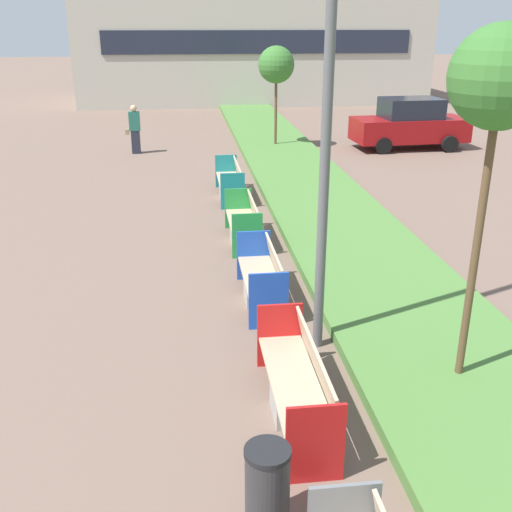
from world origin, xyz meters
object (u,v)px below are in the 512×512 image
Objects in this scene: bench_teal_frame at (231,184)px; sapling_tree_near at (500,82)px; litter_bin at (267,489)px; bench_blue_frame at (262,282)px; parked_car_distant at (410,124)px; pedestrian_walking at (135,129)px; street_lamp_post at (330,40)px; bench_green_frame at (244,226)px; sapling_tree_far at (276,65)px; bench_red_frame at (298,388)px.

bench_teal_frame is 0.50× the size of sapling_tree_near.
litter_bin is 4.92m from sapling_tree_near.
parked_car_distant is at bearing 60.09° from bench_blue_frame.
sapling_tree_near is 16.79m from pedestrian_walking.
pedestrian_walking reaches higher than litter_bin.
street_lamp_post is at bearing -117.97° from parked_car_distant.
street_lamp_post is at bearing -68.87° from bench_blue_frame.
bench_blue_frame is 14.51m from parked_car_distant.
parked_car_distant is (7.23, 9.55, 0.55)m from bench_green_frame.
bench_green_frame is at bearing -102.45° from sapling_tree_far.
bench_blue_frame is at bearing -122.83° from parked_car_distant.
sapling_tree_near reaches higher than parked_car_distant.
parked_car_distant is (6.62, 14.16, -3.36)m from street_lamp_post.
bench_teal_frame is 9.39m from parked_car_distant.
parked_car_distant is at bearing -1.69° from pedestrian_walking.
pedestrian_walking is at bearing 175.39° from parked_car_distant.
bench_green_frame is at bearing 111.00° from sapling_tree_near.
sapling_tree_far reaches higher than parked_car_distant.
pedestrian_walking is (-2.94, 9.85, 0.52)m from bench_green_frame.
bench_teal_frame is at bearing 90.01° from bench_red_frame.
bench_red_frame is at bearing -89.99° from bench_teal_frame.
sapling_tree_near is (2.24, -5.84, 3.51)m from bench_green_frame.
street_lamp_post reaches higher than pedestrian_walking.
parked_car_distant is at bearing -6.88° from sapling_tree_far.
bench_teal_frame reaches higher than litter_bin.
bench_teal_frame is 6.95m from pedestrian_walking.
bench_teal_frame is 10.29m from sapling_tree_near.
sapling_tree_near reaches higher than bench_teal_frame.
bench_teal_frame is at bearing 89.94° from bench_green_frame.
bench_blue_frame is at bearing 82.96° from litter_bin.
bench_red_frame is 0.30× the size of street_lamp_post.
sapling_tree_far is at bearing 82.23° from bench_red_frame.
pedestrian_walking is at bearing 115.15° from bench_teal_frame.
sapling_tree_far is (2.24, 10.15, 2.66)m from bench_green_frame.
sapling_tree_far is at bearing 77.55° from bench_green_frame.
litter_bin is at bearing -117.07° from parked_car_distant.
parked_car_distant reaches higher than bench_green_frame.
litter_bin is (-0.61, -4.91, 0.09)m from bench_blue_frame.
street_lamp_post is 2.10× the size of sapling_tree_far.
street_lamp_post is at bearing 69.84° from litter_bin.
bench_green_frame is 1.14× the size of pedestrian_walking.
street_lamp_post reaches higher than bench_teal_frame.
parked_car_distant reaches higher than bench_teal_frame.
parked_car_distant is (4.99, 15.39, -2.96)m from sapling_tree_near.
bench_blue_frame is at bearing -89.99° from bench_green_frame.
bench_teal_frame is (-0.00, 9.81, -0.00)m from bench_red_frame.
sapling_tree_near is (2.85, 2.10, 3.42)m from litter_bin.
bench_red_frame and bench_teal_frame have the same top height.
litter_bin is 19.17m from parked_car_distant.
bench_red_frame and bench_blue_frame have the same top height.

